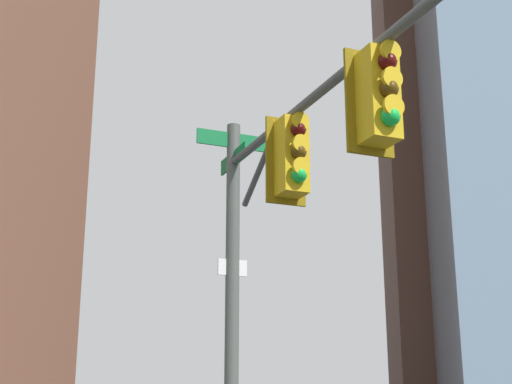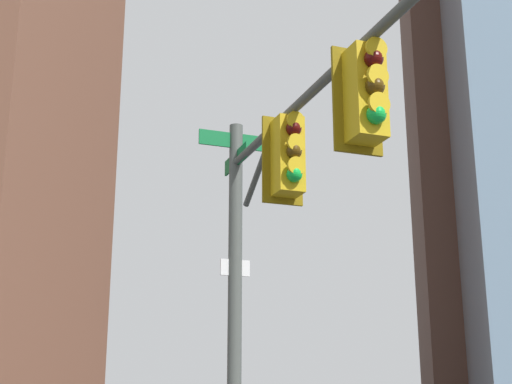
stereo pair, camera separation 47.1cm
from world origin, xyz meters
TOP-DOWN VIEW (x-y plane):
  - signal_pole_assembly at (0.56, -1.74)m, footprint 3.20×5.20m
  - building_brick_midblock at (13.62, 51.63)m, footprint 16.66×17.02m

SIDE VIEW (x-z plane):
  - signal_pole_assembly at x=0.56m, z-range 1.35..7.75m
  - building_brick_midblock at x=13.62m, z-range 0.00..44.88m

